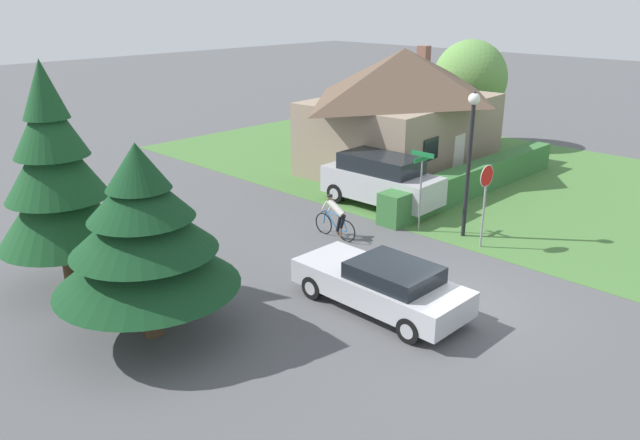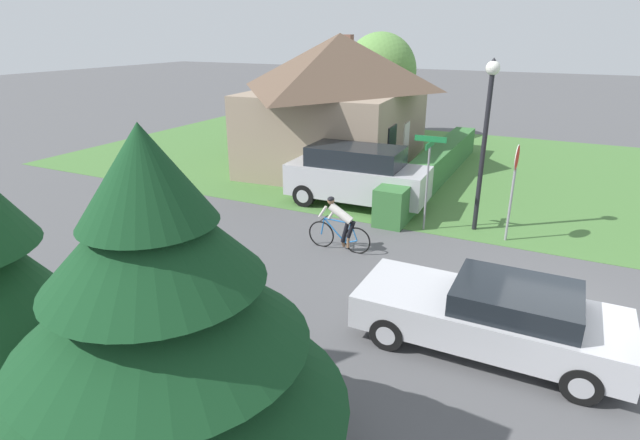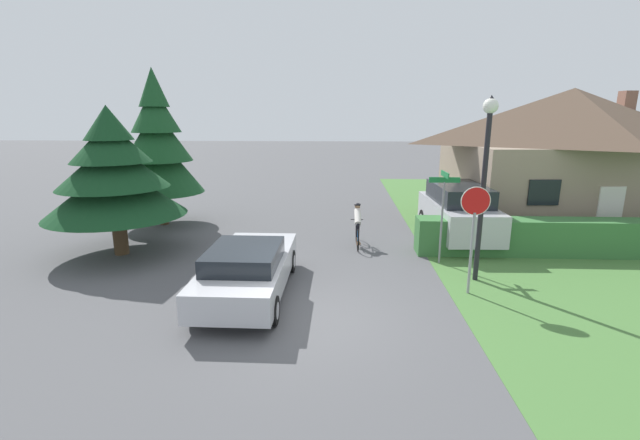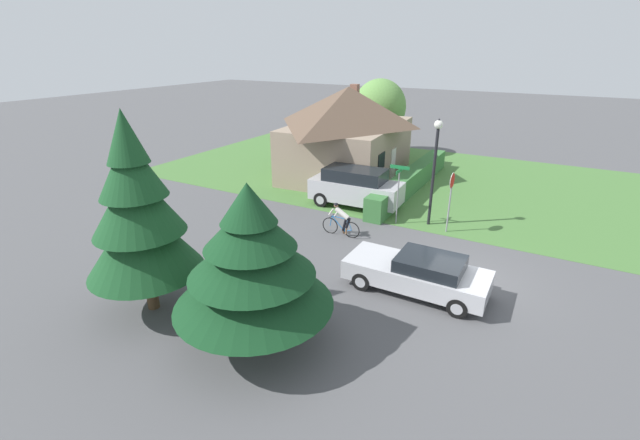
% 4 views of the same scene
% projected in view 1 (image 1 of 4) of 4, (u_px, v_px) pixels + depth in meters
% --- Properties ---
extents(ground_plane, '(140.00, 140.00, 0.00)m').
position_uv_depth(ground_plane, '(453.00, 305.00, 16.42)').
color(ground_plane, '#515154').
extents(grass_verge_right, '(16.00, 36.00, 0.01)m').
position_uv_depth(grass_verge_right, '(523.00, 184.00, 26.80)').
color(grass_verge_right, '#477538').
rests_on(grass_verge_right, ground).
extents(cottage_house, '(9.76, 7.08, 5.47)m').
position_uv_depth(cottage_house, '(402.00, 108.00, 28.42)').
color(cottage_house, gray).
rests_on(cottage_house, ground).
extents(hedge_row, '(11.55, 0.90, 1.17)m').
position_uv_depth(hedge_row, '(475.00, 179.00, 25.53)').
color(hedge_row, '#387038').
rests_on(hedge_row, ground).
extents(sedan_left_lane, '(1.93, 4.73, 1.35)m').
position_uv_depth(sedan_left_lane, '(382.00, 284.00, 16.00)').
color(sedan_left_lane, '#BCBCC1').
rests_on(sedan_left_lane, ground).
extents(cyclist, '(0.44, 1.80, 1.48)m').
position_uv_depth(cyclist, '(335.00, 217.00, 20.75)').
color(cyclist, black).
rests_on(cyclist, ground).
extents(parked_suv_right, '(2.06, 4.70, 2.00)m').
position_uv_depth(parked_suv_right, '(381.00, 180.00, 23.73)').
color(parked_suv_right, '#B7B7BC').
rests_on(parked_suv_right, ground).
extents(stop_sign, '(0.70, 0.07, 2.73)m').
position_uv_depth(stop_sign, '(486.00, 190.00, 19.53)').
color(stop_sign, gray).
rests_on(stop_sign, ground).
extents(street_lamp, '(0.38, 0.38, 4.88)m').
position_uv_depth(street_lamp, '(471.00, 141.00, 19.99)').
color(street_lamp, black).
rests_on(street_lamp, ground).
extents(street_name_sign, '(0.90, 0.90, 2.80)m').
position_uv_depth(street_name_sign, '(421.00, 177.00, 20.88)').
color(street_name_sign, gray).
rests_on(street_name_sign, ground).
extents(conifer_tall_near, '(4.29, 4.29, 4.71)m').
position_uv_depth(conifer_tall_near, '(144.00, 233.00, 14.12)').
color(conifer_tall_near, '#4C3823').
rests_on(conifer_tall_near, ground).
extents(conifer_tall_far, '(3.41, 3.41, 6.22)m').
position_uv_depth(conifer_tall_far, '(56.00, 175.00, 16.37)').
color(conifer_tall_far, '#4C3823').
rests_on(conifer_tall_far, ground).
extents(deciduous_tree_right, '(3.87, 3.87, 5.52)m').
position_uv_depth(deciduous_tree_right, '(470.00, 79.00, 32.86)').
color(deciduous_tree_right, '#4C3823').
rests_on(deciduous_tree_right, ground).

